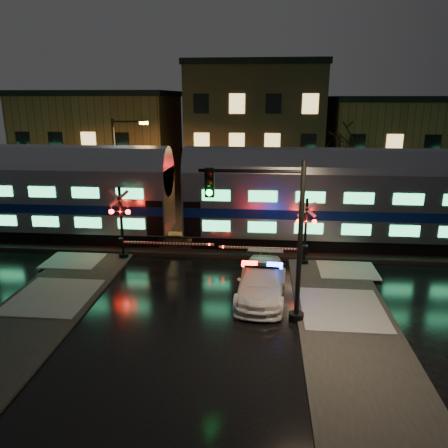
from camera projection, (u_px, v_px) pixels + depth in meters
The scene contains 13 objects.
ground at pixel (203, 278), 22.28m from camera, with size 120.00×120.00×0.00m, color black.
ballast at pixel (214, 245), 27.03m from camera, with size 90.00×4.20×0.24m, color black.
sidewalk_left at pixel (17, 332), 17.10m from camera, with size 4.00×20.00×0.12m, color #2D2D2D.
sidewalk_right at pixel (356, 349), 15.95m from camera, with size 4.00×20.00×0.12m, color #2D2D2D.
building_left at pixel (103, 144), 43.21m from camera, with size 14.00×10.00×9.00m, color brown.
building_mid at pixel (255, 131), 42.01m from camera, with size 12.00×11.00×11.50m, color brown.
building_right at pixel (394, 149), 40.80m from camera, with size 12.00×10.00×8.50m, color brown.
train at pixel (178, 192), 26.31m from camera, with size 51.00×3.12×5.92m.
police_car at pixel (262, 282), 19.99m from camera, with size 2.47×5.39×1.70m.
crossing_signal_right at pixel (298, 239), 23.61m from camera, with size 5.30×0.63×3.76m.
crossing_signal_left at pixel (128, 230), 24.41m from camera, with size 5.92×0.66×4.19m.
traffic_light at pixel (274, 239), 17.17m from camera, with size 4.30×0.74×6.65m.
streetlight at pixel (119, 166), 30.30m from camera, with size 2.51×0.26×7.52m.
Camera 1 is at (2.99, -20.43, 8.89)m, focal length 35.00 mm.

